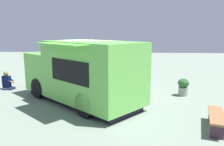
{
  "coord_description": "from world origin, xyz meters",
  "views": [
    {
      "loc": [
        -9.9,
        -1.39,
        2.82
      ],
      "look_at": [
        0.26,
        -0.78,
        0.92
      ],
      "focal_mm": 36.37,
      "sensor_mm": 36.0,
      "label": 1
    }
  ],
  "objects": [
    {
      "name": "plaza_bench",
      "position": [
        -3.53,
        -4.02,
        0.34
      ],
      "size": [
        1.64,
        0.86,
        0.45
      ],
      "color": "#8E5E3B",
      "rests_on": "ground_plane"
    },
    {
      "name": "food_truck",
      "position": [
        -1.27,
        0.32,
        1.16
      ],
      "size": [
        5.06,
        5.4,
        2.44
      ],
      "color": "#67BE4D",
      "rests_on": "ground_plane"
    },
    {
      "name": "planter_flowering_near",
      "position": [
        4.71,
        -0.84,
        0.46
      ],
      "size": [
        0.65,
        0.65,
        0.89
      ],
      "color": "#3F4F59",
      "rests_on": "ground_plane"
    },
    {
      "name": "planter_flowering_far",
      "position": [
        -0.07,
        -3.93,
        0.42
      ],
      "size": [
        0.47,
        0.47,
        0.77
      ],
      "color": "gray",
      "rests_on": "ground_plane"
    },
    {
      "name": "ground_plane",
      "position": [
        0.0,
        0.0,
        0.0
      ],
      "size": [
        40.0,
        40.0,
        0.0
      ],
      "primitive_type": "plane",
      "color": "gray"
    },
    {
      "name": "person_customer",
      "position": [
        0.56,
        4.37,
        0.36
      ],
      "size": [
        0.54,
        0.78,
        0.91
      ],
      "color": "navy",
      "rests_on": "ground_plane"
    }
  ]
}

